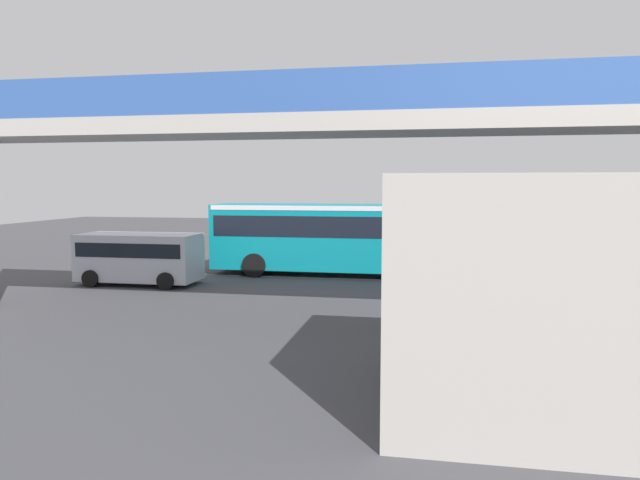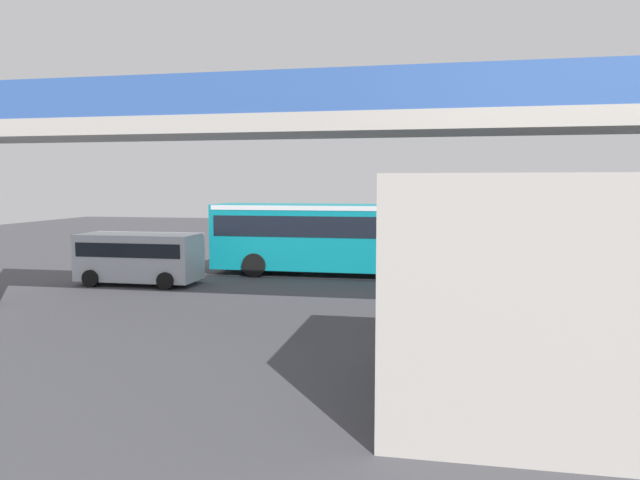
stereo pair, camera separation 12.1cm
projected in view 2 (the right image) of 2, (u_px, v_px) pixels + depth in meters
name	position (u px, v px, depth m)	size (l,w,h in m)	color
ground	(374.00, 274.00, 26.42)	(80.00, 80.00, 0.00)	#424247
city_bus	(342.00, 233.00, 25.92)	(11.54, 2.85, 3.15)	#0C8493
parked_van	(139.00, 255.00, 23.62)	(4.80, 2.17, 2.05)	#B7BCC6
bicycle_green	(639.00, 287.00, 20.95)	(1.77, 0.44, 0.96)	black
traffic_sign	(344.00, 225.00, 31.19)	(0.08, 0.60, 2.80)	slate
lane_dash_leftmost	(462.00, 268.00, 28.15)	(2.00, 0.20, 0.01)	silver
lane_dash_left	(379.00, 266.00, 28.91)	(2.00, 0.20, 0.01)	silver
lane_dash_centre	(301.00, 264.00, 29.68)	(2.00, 0.20, 0.01)	silver
pedestrian_overpass	(341.00, 143.00, 16.33)	(25.72, 2.60, 7.01)	#B2ADA5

